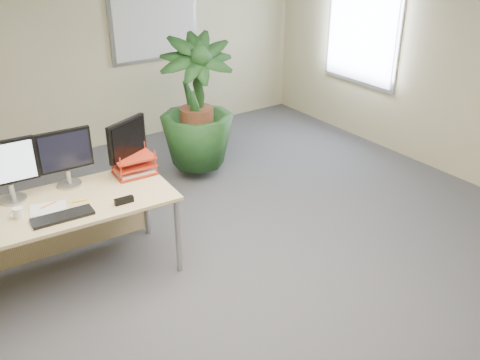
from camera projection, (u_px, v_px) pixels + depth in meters
floor at (253, 307)px, 4.41m from camera, size 8.00×8.00×0.00m
back_wall at (69, 52)px, 6.76m from camera, size 7.00×0.04×2.70m
whiteboard at (155, 26)px, 7.25m from camera, size 1.30×0.04×0.95m
window at (363, 27)px, 7.18m from camera, size 0.04×1.30×1.55m
desk at (51, 218)px, 4.53m from camera, size 2.03×0.94×0.76m
floor_plant at (197, 117)px, 6.34m from camera, size 1.10×1.10×1.50m
monitor_left at (7, 167)px, 4.32m from camera, size 0.48×0.22×0.53m
monitor_right at (65, 155)px, 4.58m from camera, size 0.47×0.21×0.52m
monitor_dark at (127, 143)px, 4.82m from camera, size 0.43×0.23×0.51m
keyboard at (63, 217)px, 4.20m from camera, size 0.48×0.18×0.03m
coffee_mug at (18, 213)px, 4.19m from camera, size 0.11×0.08×0.09m
spiral_notebook at (48, 209)px, 4.32m from camera, size 0.33×0.28×0.01m
orange_pen at (48, 205)px, 4.36m from camera, size 0.14×0.05×0.01m
yellow_highlighter at (79, 201)px, 4.44m from camera, size 0.12×0.04×0.02m
letter_tray at (134, 166)px, 4.88m from camera, size 0.37×0.29×0.17m
stapler at (124, 200)px, 4.41m from camera, size 0.16×0.05×0.05m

